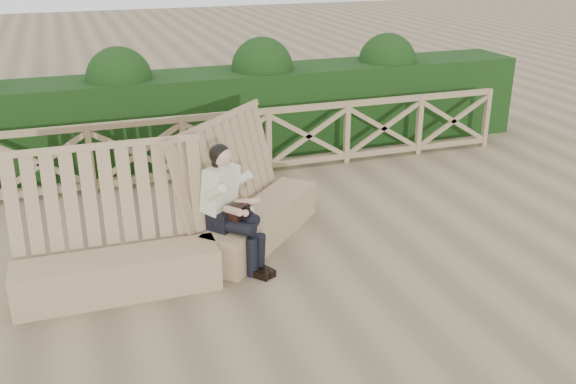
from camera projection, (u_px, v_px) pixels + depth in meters
name	position (u px, v px, depth m)	size (l,w,h in m)	color
ground	(302.00, 274.00, 7.60)	(60.00, 60.00, 0.00)	brown
bench	(192.00, 233.00, 7.71)	(3.98, 2.16, 1.61)	#886D4D
woman	(230.00, 203.00, 7.53)	(0.78, 0.93, 1.52)	black
guardrail	(227.00, 145.00, 10.46)	(10.10, 0.09, 1.10)	olive
hedge	(209.00, 115.00, 11.43)	(12.00, 1.20, 1.50)	black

